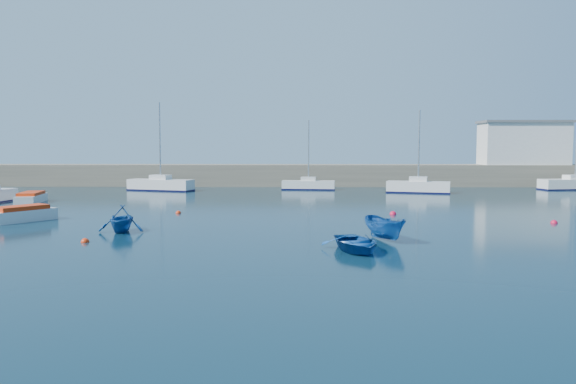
{
  "coord_description": "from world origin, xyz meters",
  "views": [
    {
      "loc": [
        2.51,
        -22.46,
        4.77
      ],
      "look_at": [
        1.93,
        16.71,
        1.6
      ],
      "focal_mm": 35.0,
      "sensor_mm": 36.0,
      "label": 1
    }
  ],
  "objects_px": {
    "harbor_office": "(523,144)",
    "sailboat_5": "(161,184)",
    "motorboat_2": "(31,198)",
    "motorboat_1": "(22,214)",
    "dinghy_right": "(385,228)",
    "sailboat_8": "(575,184)",
    "dinghy_center": "(356,243)",
    "dinghy_left": "(122,219)",
    "sailboat_7": "(418,186)",
    "sailboat_6": "(308,185)"
  },
  "relations": [
    {
      "from": "sailboat_6",
      "to": "sailboat_8",
      "type": "relative_size",
      "value": 0.76
    },
    {
      "from": "dinghy_left",
      "to": "dinghy_center",
      "type": "bearing_deg",
      "value": -27.53
    },
    {
      "from": "sailboat_8",
      "to": "motorboat_2",
      "type": "xyz_separation_m",
      "value": [
        -53.69,
        -15.32,
        -0.22
      ]
    },
    {
      "from": "sailboat_5",
      "to": "dinghy_center",
      "type": "height_order",
      "value": "sailboat_5"
    },
    {
      "from": "dinghy_left",
      "to": "dinghy_right",
      "type": "xyz_separation_m",
      "value": [
        14.29,
        -2.7,
        -0.12
      ]
    },
    {
      "from": "sailboat_6",
      "to": "dinghy_center",
      "type": "height_order",
      "value": "sailboat_6"
    },
    {
      "from": "sailboat_5",
      "to": "sailboat_7",
      "type": "bearing_deg",
      "value": -78.34
    },
    {
      "from": "sailboat_8",
      "to": "dinghy_center",
      "type": "bearing_deg",
      "value": 133.92
    },
    {
      "from": "dinghy_left",
      "to": "sailboat_7",
      "type": "bearing_deg",
      "value": 46.89
    },
    {
      "from": "sailboat_6",
      "to": "sailboat_5",
      "type": "bearing_deg",
      "value": 100.72
    },
    {
      "from": "motorboat_1",
      "to": "dinghy_right",
      "type": "distance_m",
      "value": 23.16
    },
    {
      "from": "dinghy_right",
      "to": "sailboat_7",
      "type": "bearing_deg",
      "value": 52.79
    },
    {
      "from": "harbor_office",
      "to": "motorboat_2",
      "type": "distance_m",
      "value": 54.61
    },
    {
      "from": "motorboat_2",
      "to": "sailboat_5",
      "type": "bearing_deg",
      "value": 49.68
    },
    {
      "from": "sailboat_6",
      "to": "dinghy_center",
      "type": "bearing_deg",
      "value": -172.11
    },
    {
      "from": "sailboat_8",
      "to": "dinghy_center",
      "type": "xyz_separation_m",
      "value": [
        -28.3,
        -37.29,
        -0.27
      ]
    },
    {
      "from": "dinghy_center",
      "to": "dinghy_right",
      "type": "bearing_deg",
      "value": 45.11
    },
    {
      "from": "motorboat_1",
      "to": "sailboat_8",
      "type": "bearing_deg",
      "value": 64.41
    },
    {
      "from": "motorboat_2",
      "to": "sailboat_8",
      "type": "bearing_deg",
      "value": 6.23
    },
    {
      "from": "sailboat_5",
      "to": "motorboat_2",
      "type": "relative_size",
      "value": 2.05
    },
    {
      "from": "sailboat_8",
      "to": "motorboat_1",
      "type": "xyz_separation_m",
      "value": [
        -48.57,
        -27.35,
        -0.18
      ]
    },
    {
      "from": "sailboat_6",
      "to": "dinghy_right",
      "type": "bearing_deg",
      "value": -168.91
    },
    {
      "from": "motorboat_1",
      "to": "dinghy_left",
      "type": "height_order",
      "value": "dinghy_left"
    },
    {
      "from": "sailboat_8",
      "to": "dinghy_left",
      "type": "distance_m",
      "value": 51.67
    },
    {
      "from": "motorboat_1",
      "to": "dinghy_center",
      "type": "height_order",
      "value": "motorboat_1"
    },
    {
      "from": "sailboat_6",
      "to": "sailboat_8",
      "type": "bearing_deg",
      "value": -83.09
    },
    {
      "from": "harbor_office",
      "to": "sailboat_7",
      "type": "xyz_separation_m",
      "value": [
        -14.88,
        -10.46,
        -4.43
      ]
    },
    {
      "from": "harbor_office",
      "to": "motorboat_2",
      "type": "relative_size",
      "value": 2.15
    },
    {
      "from": "harbor_office",
      "to": "sailboat_7",
      "type": "relative_size",
      "value": 1.17
    },
    {
      "from": "dinghy_right",
      "to": "sailboat_5",
      "type": "bearing_deg",
      "value": 98.81
    },
    {
      "from": "sailboat_6",
      "to": "sailboat_7",
      "type": "relative_size",
      "value": 0.9
    },
    {
      "from": "sailboat_7",
      "to": "sailboat_8",
      "type": "relative_size",
      "value": 0.84
    },
    {
      "from": "sailboat_7",
      "to": "motorboat_2",
      "type": "distance_m",
      "value": 36.85
    },
    {
      "from": "harbor_office",
      "to": "dinghy_left",
      "type": "bearing_deg",
      "value": -134.84
    },
    {
      "from": "motorboat_1",
      "to": "dinghy_right",
      "type": "height_order",
      "value": "dinghy_right"
    },
    {
      "from": "motorboat_1",
      "to": "dinghy_center",
      "type": "relative_size",
      "value": 1.15
    },
    {
      "from": "harbor_office",
      "to": "sailboat_5",
      "type": "relative_size",
      "value": 1.05
    },
    {
      "from": "motorboat_1",
      "to": "dinghy_left",
      "type": "xyz_separation_m",
      "value": [
        7.77,
        -4.35,
        0.28
      ]
    },
    {
      "from": "harbor_office",
      "to": "dinghy_left",
      "type": "height_order",
      "value": "harbor_office"
    },
    {
      "from": "sailboat_8",
      "to": "dinghy_left",
      "type": "height_order",
      "value": "sailboat_8"
    },
    {
      "from": "motorboat_2",
      "to": "dinghy_center",
      "type": "distance_m",
      "value": 33.57
    },
    {
      "from": "sailboat_5",
      "to": "sailboat_7",
      "type": "xyz_separation_m",
      "value": [
        27.4,
        -2.67,
        -0.01
      ]
    },
    {
      "from": "dinghy_center",
      "to": "dinghy_right",
      "type": "distance_m",
      "value": 3.4
    },
    {
      "from": "sailboat_7",
      "to": "sailboat_6",
      "type": "bearing_deg",
      "value": 86.42
    },
    {
      "from": "sailboat_7",
      "to": "sailboat_8",
      "type": "xyz_separation_m",
      "value": [
        18.41,
        4.68,
        -0.02
      ]
    },
    {
      "from": "harbor_office",
      "to": "dinghy_left",
      "type": "distance_m",
      "value": 53.03
    },
    {
      "from": "sailboat_5",
      "to": "motorboat_2",
      "type": "xyz_separation_m",
      "value": [
        -7.88,
        -13.31,
        -0.25
      ]
    },
    {
      "from": "sailboat_5",
      "to": "dinghy_right",
      "type": "height_order",
      "value": "sailboat_5"
    },
    {
      "from": "sailboat_6",
      "to": "sailboat_7",
      "type": "height_order",
      "value": "sailboat_7"
    },
    {
      "from": "dinghy_center",
      "to": "dinghy_right",
      "type": "relative_size",
      "value": 1.12
    }
  ]
}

